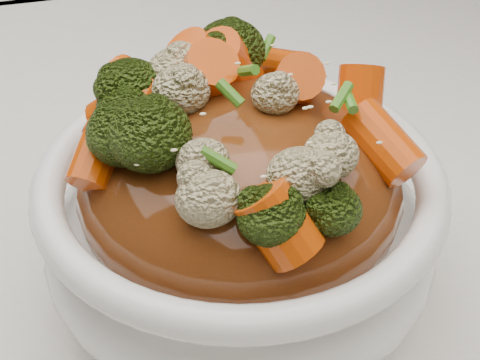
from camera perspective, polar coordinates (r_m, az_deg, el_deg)
name	(u,v)px	position (r m, az deg, el deg)	size (l,w,h in m)	color
tablecloth	(261,299)	(0.42, 1.64, -9.25)	(1.20, 0.80, 0.04)	white
bowl	(240,226)	(0.38, 0.00, -3.58)	(0.20, 0.20, 0.08)	white
sauce_base	(240,184)	(0.36, 0.00, -0.35)	(0.16, 0.16, 0.09)	#5D2B10
carrots	(240,83)	(0.33, 0.00, 7.57)	(0.16, 0.16, 0.05)	#D44706
broccoli	(240,84)	(0.33, 0.00, 7.43)	(0.16, 0.16, 0.04)	black
cauliflower	(240,88)	(0.33, 0.00, 7.15)	(0.16, 0.16, 0.03)	beige
scallions	(240,81)	(0.33, 0.00, 7.71)	(0.12, 0.12, 0.02)	#3D7B1C
sesame_seeds	(240,81)	(0.33, 0.00, 7.71)	(0.14, 0.14, 0.01)	beige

